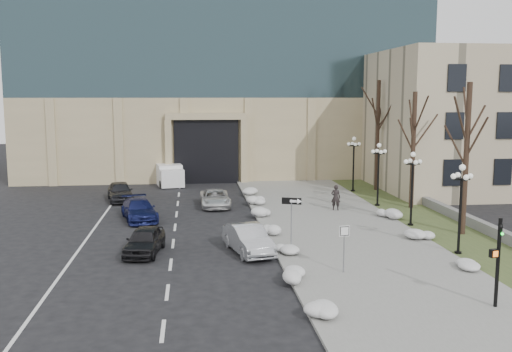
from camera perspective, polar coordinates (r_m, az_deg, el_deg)
The scene contains 35 objects.
ground at distance 23.53m, azimuth 7.36°, elevation -12.49°, with size 160.00×160.00×0.00m, color black.
sidewalk at distance 37.38m, azimuth 7.46°, elevation -4.63°, with size 9.00×40.00×0.12m, color gray.
curb at distance 36.57m, azimuth 0.57°, elevation -4.83°, with size 0.30×40.00×0.14m, color gray.
grass_strip at distance 39.43m, azimuth 16.69°, elevation -4.25°, with size 4.00×40.00×0.10m, color #3B4924.
stone_wall at distance 41.97m, azimuth 18.15°, elevation -3.16°, with size 0.50×30.00×0.70m, color slate.
office_tower at distance 65.84m, azimuth -3.63°, elevation 17.03°, with size 40.00×24.70×36.00m.
classical_building at distance 56.49m, azimuth 22.62°, elevation 5.19°, with size 22.00×18.12×12.00m.
car_a at distance 30.56m, azimuth -11.08°, elevation -6.36°, with size 1.66×4.12×1.40m, color black.
car_b at distance 30.13m, azimuth -0.78°, elevation -6.33°, with size 1.58×4.52×1.49m, color #B5B8BE.
car_c at distance 38.70m, azimuth -11.61°, elevation -3.32°, with size 1.96×4.81×1.40m, color navy.
car_d at distance 42.51m, azimuth -4.11°, elevation -2.24°, with size 2.12×4.60×1.28m, color silver.
car_e at distance 45.92m, azimuth -13.42°, elevation -1.51°, with size 1.80×4.47×1.52m, color #29292E.
pedestrian at distance 40.93m, azimuth 7.98°, elevation -2.14°, with size 0.66×0.44×1.82m, color black.
box_truck at distance 53.82m, azimuth -8.77°, elevation 0.20°, with size 3.14×6.39×1.94m.
one_way_sign at distance 29.95m, azimuth 3.90°, elevation -3.16°, with size 1.06×0.55×2.92m.
keep_sign at distance 26.60m, azimuth 8.82°, elevation -6.23°, with size 0.50×0.12×2.33m.
traffic_signal at distance 23.98m, azimuth 22.97°, elevation -8.16°, with size 0.62×0.83×3.63m.
snow_clump_a at distance 21.61m, azimuth 6.43°, elevation -13.54°, with size 1.10×1.60×0.36m, color silver.
snow_clump_b at distance 25.73m, azimuth 3.98°, elevation -9.92°, with size 1.10×1.60×0.36m, color silver.
snow_clump_c at distance 30.09m, azimuth 3.13°, elevation -7.23°, with size 1.10×1.60×0.36m, color silver.
snow_clump_d at distance 33.90m, azimuth 1.39°, elevation -5.47°, with size 1.10×1.60×0.36m, color silver.
snow_clump_e at distance 38.89m, azimuth 0.50°, elevation -3.70°, with size 1.10×1.60×0.36m, color silver.
snow_clump_f at distance 42.70m, azimuth -0.00°, elevation -2.63°, with size 1.10×1.60×0.36m, color silver.
snow_clump_g at distance 46.81m, azimuth -0.60°, elevation -1.68°, with size 1.10×1.60×0.36m, color silver.
snow_clump_h at distance 29.17m, azimuth 20.89°, elevation -8.26°, with size 1.10×1.60×0.36m, color silver.
snow_clump_i at distance 33.81m, azimuth 16.31°, elevation -5.83°, with size 1.10×1.60×0.36m, color silver.
snow_clump_j at distance 39.09m, azimuth 13.08°, elevation -3.85°, with size 1.10×1.60×0.36m, color silver.
snow_clump_k at distance 39.54m, azimuth 12.31°, elevation -3.69°, with size 1.10×1.60×0.36m, color silver.
lamppost_a at distance 31.04m, azimuth 19.81°, elevation -1.99°, with size 1.18×1.18×4.76m.
lamppost_b at distance 36.90m, azimuth 15.36°, elevation -0.26°, with size 1.18×1.18×4.76m.
lamppost_c at distance 42.94m, azimuth 12.15°, elevation 0.99°, with size 1.18×1.18×4.76m.
lamppost_d at distance 49.10m, azimuth 9.74°, elevation 1.93°, with size 1.18×1.18×4.76m.
tree_near at distance 35.25m, azimuth 20.37°, elevation 3.65°, with size 3.20×3.20×9.00m.
tree_mid at distance 42.54m, azimuth 15.50°, elevation 4.10°, with size 3.20×3.20×8.50m.
tree_far at distance 50.01m, azimuth 12.10°, elevation 5.51°, with size 3.20×3.20×9.50m.
Camera 1 is at (-5.40, -21.37, 8.25)m, focal length 40.00 mm.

